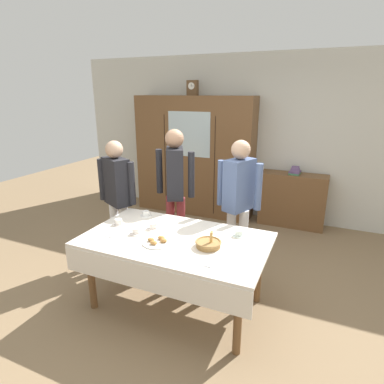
% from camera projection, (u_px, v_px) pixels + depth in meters
% --- Properties ---
extents(ground_plane, '(12.00, 12.00, 0.00)m').
position_uv_depth(ground_plane, '(185.00, 293.00, 3.48)').
color(ground_plane, '#846B4C').
rests_on(ground_plane, ground).
extents(back_wall, '(6.40, 0.10, 2.70)m').
position_uv_depth(back_wall, '(250.00, 138.00, 5.39)').
color(back_wall, silver).
rests_on(back_wall, ground).
extents(dining_table, '(1.78, 1.05, 0.75)m').
position_uv_depth(dining_table, '(174.00, 248.00, 3.08)').
color(dining_table, brown).
rests_on(dining_table, ground).
extents(wall_cabinet, '(2.08, 0.46, 2.04)m').
position_uv_depth(wall_cabinet, '(194.00, 156.00, 5.57)').
color(wall_cabinet, brown).
rests_on(wall_cabinet, ground).
extents(mantel_clock, '(0.18, 0.11, 0.24)m').
position_uv_depth(mantel_clock, '(193.00, 88.00, 5.24)').
color(mantel_clock, brown).
rests_on(mantel_clock, wall_cabinet).
extents(bookshelf_low, '(1.02, 0.35, 0.86)m').
position_uv_depth(bookshelf_low, '(292.00, 200.00, 5.14)').
color(bookshelf_low, brown).
rests_on(bookshelf_low, ground).
extents(book_stack, '(0.18, 0.23, 0.11)m').
position_uv_depth(book_stack, '(295.00, 171.00, 5.00)').
color(book_stack, '#3D754C').
rests_on(book_stack, bookshelf_low).
extents(tea_cup_center, '(0.13, 0.13, 0.06)m').
position_uv_depth(tea_cup_center, '(146.00, 214.00, 3.61)').
color(tea_cup_center, white).
rests_on(tea_cup_center, dining_table).
extents(tea_cup_near_left, '(0.13, 0.13, 0.06)m').
position_uv_depth(tea_cup_near_left, '(239.00, 233.00, 3.11)').
color(tea_cup_near_left, silver).
rests_on(tea_cup_near_left, dining_table).
extents(tea_cup_far_left, '(0.13, 0.13, 0.06)m').
position_uv_depth(tea_cup_far_left, '(136.00, 231.00, 3.16)').
color(tea_cup_far_left, white).
rests_on(tea_cup_far_left, dining_table).
extents(tea_cup_mid_left, '(0.13, 0.13, 0.06)m').
position_uv_depth(tea_cup_mid_left, '(153.00, 226.00, 3.27)').
color(tea_cup_mid_left, white).
rests_on(tea_cup_mid_left, dining_table).
extents(tea_cup_back_edge, '(0.13, 0.13, 0.06)m').
position_uv_depth(tea_cup_back_edge, '(119.00, 222.00, 3.38)').
color(tea_cup_back_edge, white).
rests_on(tea_cup_back_edge, dining_table).
extents(bread_basket, '(0.24, 0.24, 0.16)m').
position_uv_depth(bread_basket, '(208.00, 244.00, 2.89)').
color(bread_basket, '#9E7542').
rests_on(bread_basket, dining_table).
extents(pastry_plate, '(0.28, 0.28, 0.05)m').
position_uv_depth(pastry_plate, '(157.00, 242.00, 2.97)').
color(pastry_plate, white).
rests_on(pastry_plate, dining_table).
extents(spoon_center, '(0.12, 0.02, 0.01)m').
position_uv_depth(spoon_center, '(139.00, 226.00, 3.33)').
color(spoon_center, silver).
rests_on(spoon_center, dining_table).
extents(spoon_front_edge, '(0.12, 0.02, 0.01)m').
position_uv_depth(spoon_front_edge, '(207.00, 266.00, 2.57)').
color(spoon_front_edge, silver).
rests_on(spoon_front_edge, dining_table).
extents(spoon_far_left, '(0.12, 0.02, 0.01)m').
position_uv_depth(spoon_far_left, '(109.00, 237.00, 3.09)').
color(spoon_far_left, silver).
rests_on(spoon_far_left, dining_table).
extents(person_behind_table_left, '(0.52, 0.41, 1.60)m').
position_uv_depth(person_behind_table_left, '(239.00, 195.00, 3.66)').
color(person_behind_table_left, silver).
rests_on(person_behind_table_left, ground).
extents(person_beside_shelf, '(0.52, 0.41, 1.68)m').
position_uv_depth(person_beside_shelf, '(175.00, 182.00, 3.96)').
color(person_beside_shelf, '#933338').
rests_on(person_beside_shelf, ground).
extents(person_near_right_end, '(0.52, 0.34, 1.55)m').
position_uv_depth(person_near_right_end, '(117.00, 191.00, 3.91)').
color(person_near_right_end, silver).
rests_on(person_near_right_end, ground).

